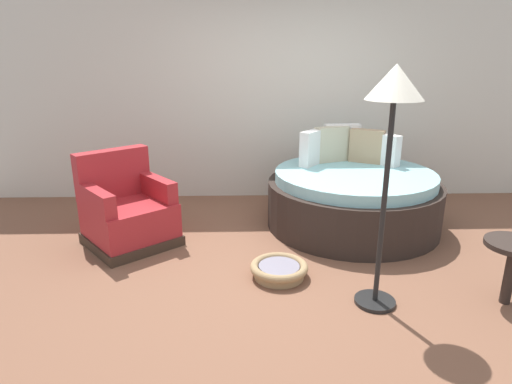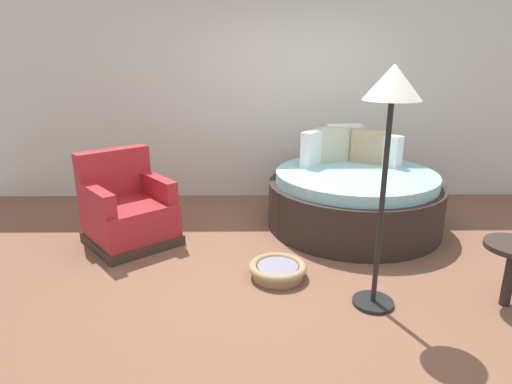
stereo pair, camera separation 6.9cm
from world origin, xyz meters
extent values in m
cube|color=brown|center=(0.00, 0.00, -0.01)|extent=(8.00, 8.00, 0.02)
cube|color=beige|center=(0.00, 2.14, 1.42)|extent=(8.00, 0.12, 2.84)
cylinder|color=#2D231E|center=(0.77, 0.95, 0.26)|extent=(1.92, 1.92, 0.52)
cylinder|color=#8CC6CC|center=(0.77, 0.95, 0.58)|extent=(1.76, 1.76, 0.12)
cube|color=white|center=(1.18, 1.26, 0.82)|extent=(0.31, 0.36, 0.36)
cube|color=tan|center=(1.00, 1.37, 0.83)|extent=(0.40, 0.30, 0.39)
cube|color=white|center=(0.73, 1.54, 0.85)|extent=(0.44, 0.14, 0.43)
cube|color=#BCB293|center=(0.59, 1.43, 0.85)|extent=(0.43, 0.26, 0.42)
cube|color=white|center=(0.34, 1.29, 0.84)|extent=(0.34, 0.39, 0.40)
cube|color=#38281E|center=(-1.63, 0.51, 0.05)|extent=(1.12, 1.12, 0.10)
cube|color=#A32328|center=(-1.63, 0.51, 0.27)|extent=(1.07, 1.07, 0.34)
cube|color=#A32328|center=(-1.83, 0.75, 0.69)|extent=(0.69, 0.61, 0.50)
cube|color=#A32328|center=(-1.88, 0.31, 0.55)|extent=(0.53, 0.60, 0.22)
cube|color=#A32328|center=(-1.38, 0.71, 0.55)|extent=(0.53, 0.60, 0.22)
cylinder|color=#9E7F56|center=(-0.16, -0.24, 0.03)|extent=(0.44, 0.44, 0.06)
torus|color=#9E7F56|center=(-0.16, -0.24, 0.10)|extent=(0.51, 0.51, 0.07)
cylinder|color=gray|center=(-0.16, -0.24, 0.08)|extent=(0.36, 0.36, 0.05)
cylinder|color=#2D231E|center=(1.59, -0.70, 0.24)|extent=(0.08, 0.08, 0.48)
cylinder|color=black|center=(0.56, -0.68, 0.01)|extent=(0.32, 0.32, 0.03)
cylinder|color=black|center=(0.56, -0.68, 0.81)|extent=(0.04, 0.04, 1.55)
cone|color=silver|center=(0.56, -0.68, 1.70)|extent=(0.40, 0.40, 0.24)
camera|label=1|loc=(-0.46, -3.67, 1.88)|focal=30.63mm
camera|label=2|loc=(-0.40, -3.67, 1.88)|focal=30.63mm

